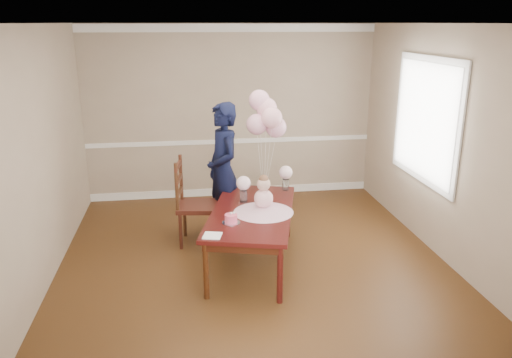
% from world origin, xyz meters
% --- Properties ---
extents(floor, '(4.50, 5.00, 0.00)m').
position_xyz_m(floor, '(0.00, 0.00, 0.00)').
color(floor, '#351E0D').
rests_on(floor, ground).
extents(ceiling, '(4.50, 5.00, 0.02)m').
position_xyz_m(ceiling, '(0.00, 0.00, 2.70)').
color(ceiling, white).
rests_on(ceiling, wall_back).
extents(wall_back, '(4.50, 0.02, 2.70)m').
position_xyz_m(wall_back, '(0.00, 2.50, 1.35)').
color(wall_back, gray).
rests_on(wall_back, floor).
extents(wall_front, '(4.50, 0.02, 2.70)m').
position_xyz_m(wall_front, '(0.00, -2.50, 1.35)').
color(wall_front, gray).
rests_on(wall_front, floor).
extents(wall_left, '(0.02, 5.00, 2.70)m').
position_xyz_m(wall_left, '(-2.25, 0.00, 1.35)').
color(wall_left, gray).
rests_on(wall_left, floor).
extents(wall_right, '(0.02, 5.00, 2.70)m').
position_xyz_m(wall_right, '(2.25, 0.00, 1.35)').
color(wall_right, gray).
rests_on(wall_right, floor).
extents(chair_rail_trim, '(4.50, 0.02, 0.07)m').
position_xyz_m(chair_rail_trim, '(0.00, 2.49, 0.90)').
color(chair_rail_trim, white).
rests_on(chair_rail_trim, wall_back).
extents(crown_molding, '(4.50, 0.02, 0.12)m').
position_xyz_m(crown_molding, '(0.00, 2.49, 2.63)').
color(crown_molding, white).
rests_on(crown_molding, wall_back).
extents(baseboard_trim, '(4.50, 0.02, 0.12)m').
position_xyz_m(baseboard_trim, '(0.00, 2.49, 0.06)').
color(baseboard_trim, white).
rests_on(baseboard_trim, floor).
extents(window_frame, '(0.02, 1.66, 1.56)m').
position_xyz_m(window_frame, '(2.23, 0.50, 1.55)').
color(window_frame, silver).
rests_on(window_frame, wall_right).
extents(window_blinds, '(0.01, 1.50, 1.40)m').
position_xyz_m(window_blinds, '(2.21, 0.50, 1.55)').
color(window_blinds, white).
rests_on(window_blinds, wall_right).
extents(dining_table_top, '(1.32, 1.95, 0.04)m').
position_xyz_m(dining_table_top, '(-0.02, 0.02, 0.65)').
color(dining_table_top, black).
rests_on(dining_table_top, table_leg_fl).
extents(table_apron, '(1.21, 1.84, 0.09)m').
position_xyz_m(table_apron, '(-0.02, 0.02, 0.58)').
color(table_apron, black).
rests_on(table_apron, table_leg_fl).
extents(table_leg_fl, '(0.08, 0.08, 0.62)m').
position_xyz_m(table_leg_fl, '(-0.59, -0.68, 0.31)').
color(table_leg_fl, black).
rests_on(table_leg_fl, floor).
extents(table_leg_fr, '(0.08, 0.08, 0.62)m').
position_xyz_m(table_leg_fr, '(0.14, -0.87, 0.31)').
color(table_leg_fr, black).
rests_on(table_leg_fr, floor).
extents(table_leg_bl, '(0.08, 0.08, 0.62)m').
position_xyz_m(table_leg_bl, '(-0.17, 0.91, 0.31)').
color(table_leg_bl, black).
rests_on(table_leg_bl, floor).
extents(table_leg_br, '(0.08, 0.08, 0.62)m').
position_xyz_m(table_leg_br, '(0.55, 0.72, 0.31)').
color(table_leg_br, black).
rests_on(table_leg_br, floor).
extents(baby_skirt, '(0.83, 0.83, 0.09)m').
position_xyz_m(baby_skirt, '(0.10, -0.06, 0.71)').
color(baby_skirt, '#D59DB5').
rests_on(baby_skirt, dining_table_top).
extents(baby_torso, '(0.21, 0.21, 0.21)m').
position_xyz_m(baby_torso, '(0.10, -0.06, 0.83)').
color(baby_torso, '#F49ACA').
rests_on(baby_torso, baby_skirt).
extents(baby_head, '(0.15, 0.15, 0.15)m').
position_xyz_m(baby_head, '(0.10, -0.06, 1.00)').
color(baby_head, '#CFA38E').
rests_on(baby_head, baby_torso).
extents(baby_hair, '(0.11, 0.11, 0.11)m').
position_xyz_m(baby_hair, '(0.10, -0.06, 1.05)').
color(baby_hair, brown).
rests_on(baby_hair, baby_head).
extents(cake_platter, '(0.24, 0.24, 0.01)m').
position_xyz_m(cake_platter, '(-0.29, -0.32, 0.67)').
color(cake_platter, '#B5B5B9').
rests_on(cake_platter, dining_table_top).
extents(birthday_cake, '(0.16, 0.16, 0.09)m').
position_xyz_m(birthday_cake, '(-0.29, -0.32, 0.72)').
color(birthday_cake, '#E8496C').
rests_on(birthday_cake, cake_platter).
extents(cake_flower_a, '(0.03, 0.03, 0.03)m').
position_xyz_m(cake_flower_a, '(-0.29, -0.32, 0.78)').
color(cake_flower_a, white).
rests_on(cake_flower_a, birthday_cake).
extents(cake_flower_b, '(0.03, 0.03, 0.03)m').
position_xyz_m(cake_flower_b, '(-0.26, -0.31, 0.78)').
color(cake_flower_b, white).
rests_on(cake_flower_b, birthday_cake).
extents(rose_vase_near, '(0.11, 0.11, 0.14)m').
position_xyz_m(rose_vase_near, '(-0.08, 0.31, 0.74)').
color(rose_vase_near, silver).
rests_on(rose_vase_near, dining_table_top).
extents(roses_near, '(0.17, 0.17, 0.17)m').
position_xyz_m(roses_near, '(-0.08, 0.31, 0.90)').
color(roses_near, silver).
rests_on(roses_near, rose_vase_near).
extents(rose_vase_far, '(0.11, 0.11, 0.14)m').
position_xyz_m(rose_vase_far, '(0.50, 0.67, 0.74)').
color(rose_vase_far, white).
rests_on(rose_vase_far, dining_table_top).
extents(roses_far, '(0.17, 0.17, 0.17)m').
position_xyz_m(roses_far, '(0.50, 0.67, 0.90)').
color(roses_far, '#FFD5DD').
rests_on(roses_far, rose_vase_far).
extents(napkin, '(0.22, 0.22, 0.01)m').
position_xyz_m(napkin, '(-0.51, -0.64, 0.67)').
color(napkin, white).
rests_on(napkin, dining_table_top).
extents(balloon_weight, '(0.04, 0.04, 0.02)m').
position_xyz_m(balloon_weight, '(0.19, 0.47, 0.68)').
color(balloon_weight, silver).
rests_on(balloon_weight, dining_table_top).
extents(balloon_a, '(0.25, 0.25, 0.25)m').
position_xyz_m(balloon_a, '(0.11, 0.49, 1.56)').
color(balloon_a, '#E3A0BA').
rests_on(balloon_a, balloon_ribbon_a).
extents(balloon_b, '(0.25, 0.25, 0.25)m').
position_xyz_m(balloon_b, '(0.27, 0.41, 1.65)').
color(balloon_b, '#FFB4C6').
rests_on(balloon_b, balloon_ribbon_b).
extents(balloon_c, '(0.25, 0.25, 0.25)m').
position_xyz_m(balloon_c, '(0.23, 0.55, 1.74)').
color(balloon_c, '#FFB4C9').
rests_on(balloon_c, balloon_ribbon_c).
extents(balloon_d, '(0.25, 0.25, 0.25)m').
position_xyz_m(balloon_d, '(0.15, 0.59, 1.83)').
color(balloon_d, '#F5ADCC').
rests_on(balloon_d, balloon_ribbon_d).
extents(balloon_e, '(0.25, 0.25, 0.25)m').
position_xyz_m(balloon_e, '(0.34, 0.51, 1.52)').
color(balloon_e, '#F0AAC7').
rests_on(balloon_e, balloon_ribbon_e).
extents(balloon_ribbon_a, '(0.08, 0.02, 0.75)m').
position_xyz_m(balloon_ribbon_a, '(0.15, 0.48, 1.05)').
color(balloon_ribbon_a, white).
rests_on(balloon_ribbon_a, balloon_weight).
extents(balloon_ribbon_b, '(0.08, 0.07, 0.83)m').
position_xyz_m(balloon_ribbon_b, '(0.23, 0.44, 1.10)').
color(balloon_ribbon_b, white).
rests_on(balloon_ribbon_b, balloon_weight).
extents(balloon_ribbon_c, '(0.04, 0.08, 0.92)m').
position_xyz_m(balloon_ribbon_c, '(0.21, 0.51, 1.14)').
color(balloon_ribbon_c, white).
rests_on(balloon_ribbon_c, balloon_weight).
extents(balloon_ribbon_d, '(0.05, 0.11, 1.01)m').
position_xyz_m(balloon_ribbon_d, '(0.17, 0.53, 1.19)').
color(balloon_ribbon_d, silver).
rests_on(balloon_ribbon_d, balloon_weight).
extents(balloon_ribbon_e, '(0.14, 0.03, 0.69)m').
position_xyz_m(balloon_ribbon_e, '(0.27, 0.49, 1.03)').
color(balloon_ribbon_e, silver).
rests_on(balloon_ribbon_e, balloon_weight).
extents(dining_chair_seat, '(0.54, 0.54, 0.05)m').
position_xyz_m(dining_chair_seat, '(-0.62, 0.71, 0.49)').
color(dining_chair_seat, '#39150F').
rests_on(dining_chair_seat, chair_leg_fl).
extents(chair_leg_fl, '(0.05, 0.05, 0.47)m').
position_xyz_m(chair_leg_fl, '(-0.84, 0.54, 0.23)').
color(chair_leg_fl, '#35150E').
rests_on(chair_leg_fl, floor).
extents(chair_leg_fr, '(0.05, 0.05, 0.47)m').
position_xyz_m(chair_leg_fr, '(-0.45, 0.49, 0.23)').
color(chair_leg_fr, '#37140F').
rests_on(chair_leg_fr, floor).
extents(chair_leg_bl, '(0.05, 0.05, 0.47)m').
position_xyz_m(chair_leg_bl, '(-0.79, 0.93, 0.23)').
color(chair_leg_bl, '#32180D').
rests_on(chair_leg_bl, floor).
extents(chair_leg_br, '(0.05, 0.05, 0.47)m').
position_xyz_m(chair_leg_br, '(-0.40, 0.88, 0.23)').
color(chair_leg_br, '#3C1E10').
rests_on(chair_leg_br, floor).
extents(chair_back_post_l, '(0.05, 0.05, 0.61)m').
position_xyz_m(chair_back_post_l, '(-0.86, 0.55, 0.81)').
color(chair_back_post_l, '#341B0E').
rests_on(chair_back_post_l, dining_chair_seat).
extents(chair_back_post_r, '(0.05, 0.05, 0.61)m').
position_xyz_m(chair_back_post_r, '(-0.81, 0.94, 0.81)').
color(chair_back_post_r, '#3A1B10').
rests_on(chair_back_post_r, dining_chair_seat).
extents(chair_slat_low, '(0.09, 0.44, 0.05)m').
position_xyz_m(chair_slat_low, '(-0.84, 0.74, 0.68)').
color(chair_slat_low, '#361C0E').
rests_on(chair_slat_low, dining_chair_seat).
extents(chair_slat_mid, '(0.09, 0.44, 0.05)m').
position_xyz_m(chair_slat_mid, '(-0.84, 0.74, 0.85)').
color(chair_slat_mid, '#3B1C10').
rests_on(chair_slat_mid, dining_chair_seat).
extents(chair_slat_top, '(0.09, 0.44, 0.05)m').
position_xyz_m(chair_slat_top, '(-0.84, 0.74, 1.03)').
color(chair_slat_top, '#3D1910').
rests_on(chair_slat_top, dining_chair_seat).
extents(woman, '(0.58, 0.73, 1.77)m').
position_xyz_m(woman, '(-0.27, 0.91, 0.88)').
color(woman, black).
rests_on(woman, floor).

